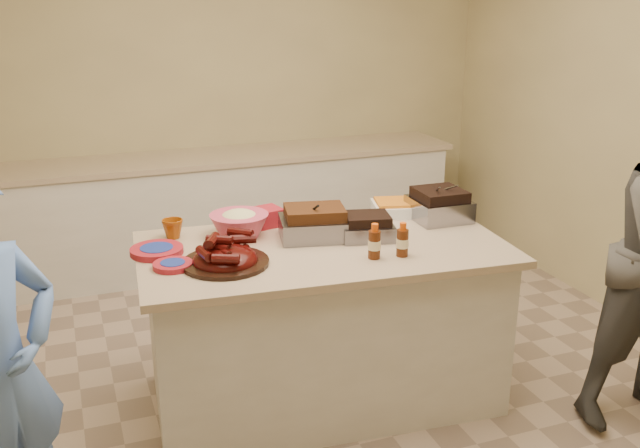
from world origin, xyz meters
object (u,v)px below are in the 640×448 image
object	(u,v)px
bbq_bottle_b	(402,256)
plastic_cup	(173,238)
coleslaw_bowl	(240,237)
bbq_bottle_a	(374,258)
island	(323,396)
mustard_bottle	(293,237)
rib_platter	(226,265)
roasting_pan	(438,219)

from	to	relation	value
bbq_bottle_b	plastic_cup	bearing A→B (deg)	147.04
coleslaw_bowl	bbq_bottle_a	xyz separation A→B (m)	(0.53, -0.53, 0.00)
island	coleslaw_bowl	bearing A→B (deg)	146.97
bbq_bottle_b	mustard_bottle	world-z (taller)	bbq_bottle_b
coleslaw_bowl	mustard_bottle	world-z (taller)	coleslaw_bowl
island	mustard_bottle	world-z (taller)	mustard_bottle
rib_platter	roasting_pan	world-z (taller)	rib_platter
roasting_pan	coleslaw_bowl	distance (m)	1.13
bbq_bottle_b	plastic_cup	size ratio (longest dim) A/B	1.56
mustard_bottle	plastic_cup	distance (m)	0.63
bbq_bottle_a	plastic_cup	xyz separation A→B (m)	(-0.86, 0.63, 0.00)
roasting_pan	bbq_bottle_b	size ratio (longest dim) A/B	1.75
plastic_cup	bbq_bottle_b	bearing A→B (deg)	-32.96
bbq_bottle_a	mustard_bottle	bearing A→B (deg)	122.89
island	rib_platter	size ratio (longest dim) A/B	4.46
bbq_bottle_a	island	bearing A→B (deg)	123.92
roasting_pan	bbq_bottle_a	distance (m)	0.73
island	roasting_pan	world-z (taller)	roasting_pan
roasting_pan	plastic_cup	bearing A→B (deg)	173.06
coleslaw_bowl	bbq_bottle_b	world-z (taller)	coleslaw_bowl
coleslaw_bowl	plastic_cup	size ratio (longest dim) A/B	2.82
mustard_bottle	plastic_cup	world-z (taller)	mustard_bottle
roasting_pan	coleslaw_bowl	size ratio (longest dim) A/B	0.97
rib_platter	coleslaw_bowl	world-z (taller)	coleslaw_bowl
island	bbq_bottle_a	bearing A→B (deg)	-51.52
mustard_bottle	plastic_cup	bearing A→B (deg)	160.61
island	bbq_bottle_b	distance (m)	0.97
coleslaw_bowl	island	bearing A→B (deg)	-37.59
bbq_bottle_a	bbq_bottle_b	distance (m)	0.14
roasting_pan	coleslaw_bowl	world-z (taller)	coleslaw_bowl
roasting_pan	mustard_bottle	size ratio (longest dim) A/B	2.32
rib_platter	island	bearing A→B (deg)	8.86
island	rib_platter	world-z (taller)	rib_platter
rib_platter	bbq_bottle_b	size ratio (longest dim) A/B	2.44
bbq_bottle_a	mustard_bottle	size ratio (longest dim) A/B	1.36
roasting_pan	mustard_bottle	bearing A→B (deg)	-178.70
mustard_bottle	plastic_cup	size ratio (longest dim) A/B	1.18
coleslaw_bowl	bbq_bottle_b	size ratio (longest dim) A/B	1.81
plastic_cup	island	bearing A→B (deg)	-28.71
coleslaw_bowl	mustard_bottle	size ratio (longest dim) A/B	2.40
coleslaw_bowl	bbq_bottle_a	distance (m)	0.75
roasting_pan	bbq_bottle_a	size ratio (longest dim) A/B	1.70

